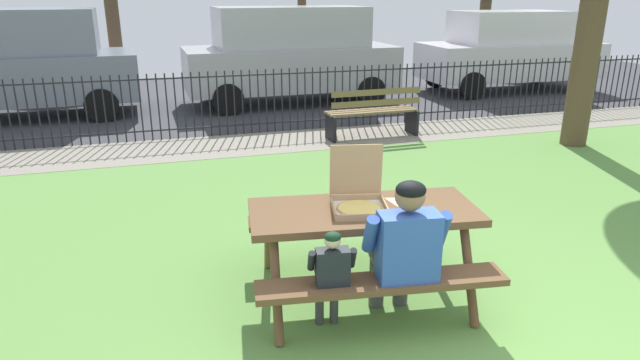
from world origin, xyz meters
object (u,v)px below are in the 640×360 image
object	(u,v)px
child_at_table	(331,272)
parked_car_left	(291,53)
pizza_slice_on_table	(406,201)
picnic_table_foreground	(363,229)
parked_car_center	(509,50)
adult_at_table	(404,248)
pizza_box_open	(358,197)
parked_car_far_left	(12,62)
park_bench_center	(373,113)

from	to	relation	value
child_at_table	parked_car_left	distance (m)	8.98
pizza_slice_on_table	child_at_table	world-z (taller)	child_at_table
picnic_table_foreground	parked_car_center	size ratio (longest dim) A/B	0.45
parked_car_left	pizza_slice_on_table	bearing A→B (deg)	-97.23
pizza_slice_on_table	adult_at_table	world-z (taller)	adult_at_table
picnic_table_foreground	parked_car_left	world-z (taller)	parked_car_left
pizza_box_open	child_at_table	distance (m)	0.73
parked_car_far_left	parked_car_left	xyz separation A→B (m)	(5.54, -0.00, 0.00)
park_bench_center	parked_car_far_left	size ratio (longest dim) A/B	0.35
picnic_table_foreground	parked_car_left	bearing A→B (deg)	80.23
pizza_slice_on_table	parked_car_center	distance (m)	10.59
pizza_box_open	park_bench_center	bearing A→B (deg)	66.86
picnic_table_foreground	park_bench_center	size ratio (longest dim) A/B	1.23
pizza_box_open	pizza_slice_on_table	world-z (taller)	pizza_box_open
picnic_table_foreground	pizza_box_open	distance (m)	0.27
parked_car_left	parked_car_far_left	bearing A→B (deg)	180.00
park_bench_center	picnic_table_foreground	bearing A→B (deg)	-112.63
child_at_table	parked_car_far_left	bearing A→B (deg)	112.80
pizza_box_open	adult_at_table	distance (m)	0.61
child_at_table	adult_at_table	bearing A→B (deg)	-4.62
pizza_slice_on_table	adult_at_table	xyz separation A→B (m)	(-0.27, -0.55, -0.12)
parked_car_left	parked_car_center	world-z (taller)	parked_car_left
picnic_table_foreground	parked_car_far_left	xyz separation A→B (m)	(-4.11, 8.29, 0.50)
pizza_slice_on_table	parked_car_left	distance (m)	8.33
parked_car_left	parked_car_center	distance (m)	5.57
pizza_box_open	pizza_slice_on_table	xyz separation A→B (m)	(0.42, -0.00, -0.08)
adult_at_table	child_at_table	world-z (taller)	adult_at_table
adult_at_table	parked_car_far_left	world-z (taller)	parked_car_far_left
picnic_table_foreground	parked_car_center	world-z (taller)	parked_car_center
pizza_box_open	picnic_table_foreground	bearing A→B (deg)	-43.09
pizza_box_open	parked_car_center	xyz separation A→B (m)	(7.04, 8.26, 0.14)
picnic_table_foreground	parked_car_far_left	world-z (taller)	parked_car_far_left
pizza_box_open	parked_car_left	world-z (taller)	parked_car_left
parked_car_far_left	picnic_table_foreground	bearing A→B (deg)	-63.63
picnic_table_foreground	pizza_slice_on_table	world-z (taller)	pizza_slice_on_table
park_bench_center	pizza_box_open	bearing A→B (deg)	-113.14
picnic_table_foreground	adult_at_table	size ratio (longest dim) A/B	1.66
parked_car_left	adult_at_table	bearing A→B (deg)	-98.51
pizza_box_open	pizza_slice_on_table	size ratio (longest dim) A/B	1.72
pizza_box_open	parked_car_left	size ratio (longest dim) A/B	0.11
pizza_slice_on_table	parked_car_far_left	size ratio (longest dim) A/B	0.07
picnic_table_foreground	park_bench_center	distance (m)	5.28
park_bench_center	parked_car_left	bearing A→B (deg)	99.96
pizza_slice_on_table	picnic_table_foreground	bearing A→B (deg)	-175.10
pizza_box_open	adult_at_table	xyz separation A→B (m)	(0.15, -0.55, -0.20)
adult_at_table	parked_car_left	xyz separation A→B (m)	(1.32, 8.81, 0.44)
child_at_table	parked_car_left	size ratio (longest dim) A/B	0.18
pizza_box_open	parked_car_center	size ratio (longest dim) A/B	0.12
pizza_box_open	parked_car_center	world-z (taller)	parked_car_center
pizza_box_open	parked_car_far_left	distance (m)	9.21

